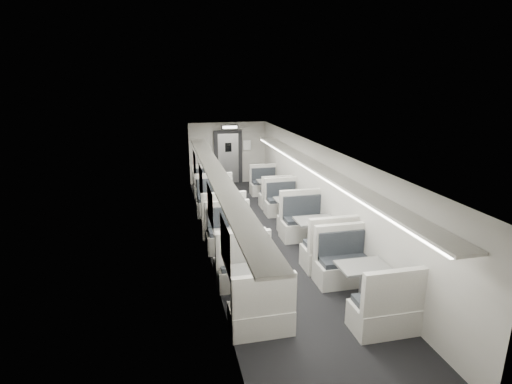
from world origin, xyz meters
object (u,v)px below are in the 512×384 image
booth_right_c (315,235)px  booth_left_a (210,191)px  booth_left_b (219,210)px  booth_right_d (362,284)px  exit_sign (230,127)px  booth_right_b (289,210)px  booth_left_c (235,248)px  booth_right_a (269,190)px  passenger (212,184)px  booth_left_d (251,287)px  vestibule_door (228,157)px

booth_right_c → booth_left_a: bearing=113.6°
booth_left_b → booth_right_c: bearing=-50.2°
booth_right_d → exit_sign: 9.04m
booth_right_c → exit_sign: size_ratio=3.79×
booth_right_b → exit_sign: exit_sign is taller
booth_right_b → booth_right_c: 2.06m
booth_right_b → booth_left_c: bearing=-130.9°
booth_left_c → booth_right_a: size_ratio=1.11×
passenger → exit_sign: 2.79m
exit_sign → booth_right_a: bearing=-64.3°
booth_right_c → booth_right_d: size_ratio=1.05×
booth_right_c → passenger: size_ratio=1.68×
booth_left_b → passenger: bearing=88.7°
booth_right_a → passenger: 1.99m
booth_left_b → booth_left_d: size_ratio=1.11×
booth_left_b → booth_right_a: booth_left_b is taller
booth_left_b → vestibule_door: (1.00, 4.51, 0.62)m
booth_right_a → passenger: (-1.96, -0.01, 0.34)m
booth_left_a → booth_right_a: (2.00, -0.24, -0.01)m
booth_right_b → booth_right_d: (0.00, -4.43, 0.03)m
booth_left_a → vestibule_door: (1.00, 2.33, 0.67)m
exit_sign → booth_left_b: bearing=-104.0°
booth_left_b → booth_right_d: size_ratio=1.04×
booth_right_d → exit_sign: size_ratio=3.61×
booth_left_a → exit_sign: size_ratio=3.31×
booth_left_d → exit_sign: exit_sign is taller
booth_left_c → booth_right_a: bearing=66.5°
booth_right_a → booth_left_d: bearing=-107.6°
vestibule_door → booth_right_b: bearing=-78.3°
exit_sign → vestibule_door: bearing=90.0°
booth_left_a → booth_right_c: bearing=-66.4°
booth_left_d → booth_right_b: (2.00, 4.05, -0.00)m
booth_left_a → booth_left_c: booth_left_c is taller
booth_left_b → booth_right_c: size_ratio=0.99×
booth_left_c → booth_left_b: bearing=90.0°
booth_left_a → booth_right_b: booth_right_b is taller
booth_left_a → booth_right_d: (2.00, -6.95, 0.03)m
booth_right_b → booth_left_a: bearing=128.5°
booth_left_d → passenger: passenger is taller
booth_right_c → vestibule_door: bearing=98.2°
booth_right_a → exit_sign: exit_sign is taller
booth_left_b → passenger: size_ratio=1.66×
booth_left_a → booth_right_b: bearing=-51.5°
booth_left_b → booth_right_d: bearing=-67.2°
booth_left_b → booth_right_c: 3.12m
booth_right_a → exit_sign: (-1.00, 2.08, 1.92)m
booth_right_c → booth_left_d: bearing=-135.2°
booth_left_b → booth_right_c: booth_right_c is taller
booth_right_b → passenger: bearing=130.8°
booth_left_c → passenger: size_ratio=1.59×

